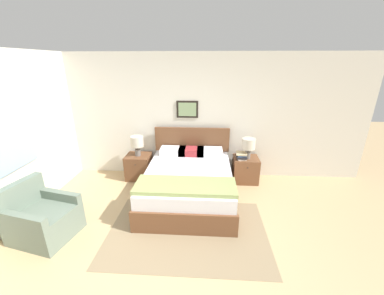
% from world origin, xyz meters
% --- Properties ---
extents(ground_plane, '(16.00, 16.00, 0.00)m').
position_xyz_m(ground_plane, '(0.00, 0.00, 0.00)').
color(ground_plane, tan).
extents(wall_back, '(7.44, 0.09, 2.60)m').
position_xyz_m(wall_back, '(-0.00, 2.68, 1.30)').
color(wall_back, silver).
rests_on(wall_back, ground_plane).
extents(wall_left, '(0.08, 5.05, 2.60)m').
position_xyz_m(wall_left, '(-2.55, 1.31, 1.30)').
color(wall_left, silver).
rests_on(wall_left, ground_plane).
extents(area_rug_main, '(2.35, 1.61, 0.01)m').
position_xyz_m(area_rug_main, '(0.14, 0.67, 0.00)').
color(area_rug_main, '#897556').
rests_on(area_rug_main, ground_plane).
extents(bed, '(1.58, 2.01, 1.10)m').
position_xyz_m(bed, '(0.09, 1.62, 0.32)').
color(bed, brown).
rests_on(bed, ground_plane).
extents(armchair, '(0.92, 0.86, 0.82)m').
position_xyz_m(armchair, '(-1.94, 0.47, 0.28)').
color(armchair, slate).
rests_on(armchair, ground_plane).
extents(nightstand_near_window, '(0.51, 0.50, 0.53)m').
position_xyz_m(nightstand_near_window, '(-1.05, 2.37, 0.26)').
color(nightstand_near_window, brown).
rests_on(nightstand_near_window, ground_plane).
extents(nightstand_by_door, '(0.51, 0.50, 0.53)m').
position_xyz_m(nightstand_by_door, '(1.24, 2.37, 0.26)').
color(nightstand_by_door, brown).
rests_on(nightstand_by_door, ground_plane).
extents(table_lamp_near_window, '(0.27, 0.27, 0.43)m').
position_xyz_m(table_lamp_near_window, '(-1.05, 2.35, 0.82)').
color(table_lamp_near_window, slate).
rests_on(table_lamp_near_window, nightstand_near_window).
extents(table_lamp_by_door, '(0.27, 0.27, 0.43)m').
position_xyz_m(table_lamp_by_door, '(1.25, 2.35, 0.82)').
color(table_lamp_by_door, slate).
rests_on(table_lamp_by_door, nightstand_by_door).
extents(book_thick_bottom, '(0.19, 0.27, 0.03)m').
position_xyz_m(book_thick_bottom, '(1.12, 2.32, 0.54)').
color(book_thick_bottom, silver).
rests_on(book_thick_bottom, nightstand_by_door).
extents(book_hardcover_middle, '(0.20, 0.27, 0.04)m').
position_xyz_m(book_hardcover_middle, '(1.12, 2.32, 0.58)').
color(book_hardcover_middle, '#232328').
rests_on(book_hardcover_middle, book_thick_bottom).
extents(book_novel_upper, '(0.19, 0.22, 0.03)m').
position_xyz_m(book_novel_upper, '(1.12, 2.32, 0.61)').
color(book_novel_upper, '#335693').
rests_on(book_novel_upper, book_hardcover_middle).
extents(book_slim_near_top, '(0.22, 0.24, 0.03)m').
position_xyz_m(book_slim_near_top, '(1.12, 2.32, 0.64)').
color(book_slim_near_top, beige).
rests_on(book_slim_near_top, book_novel_upper).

